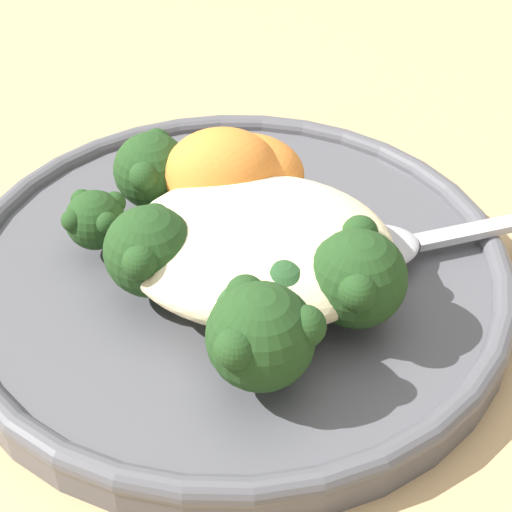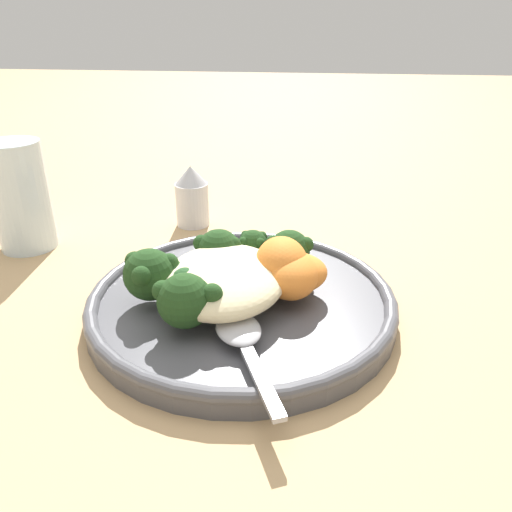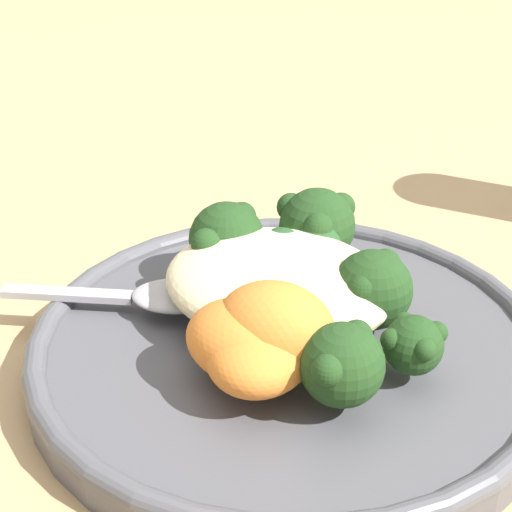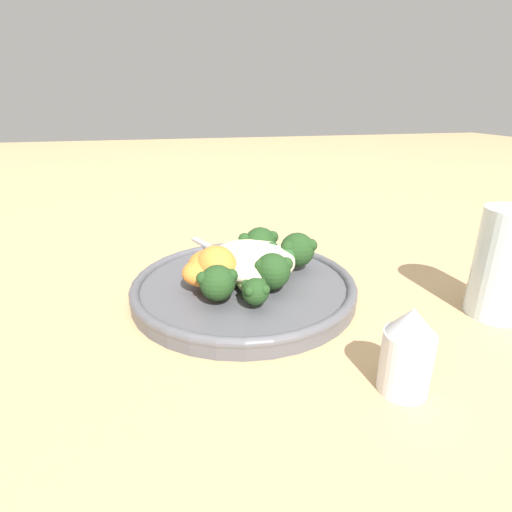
% 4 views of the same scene
% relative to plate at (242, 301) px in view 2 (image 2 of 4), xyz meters
% --- Properties ---
extents(ground_plane, '(4.00, 4.00, 0.00)m').
position_rel_plate_xyz_m(ground_plane, '(-0.01, 0.01, -0.01)').
color(ground_plane, tan).
extents(plate, '(0.26, 0.26, 0.02)m').
position_rel_plate_xyz_m(plate, '(0.00, 0.00, 0.00)').
color(plate, '#4C4C51').
rests_on(plate, ground_plane).
extents(quinoa_mound, '(0.12, 0.10, 0.03)m').
position_rel_plate_xyz_m(quinoa_mound, '(-0.01, 0.02, 0.03)').
color(quinoa_mound, beige).
rests_on(quinoa_mound, plate).
extents(broccoli_stalk_0, '(0.09, 0.06, 0.04)m').
position_rel_plate_xyz_m(broccoli_stalk_0, '(0.04, -0.03, 0.03)').
color(broccoli_stalk_0, '#8EB25B').
rests_on(broccoli_stalk_0, plate).
extents(broccoli_stalk_1, '(0.10, 0.04, 0.03)m').
position_rel_plate_xyz_m(broccoli_stalk_1, '(0.05, -0.00, 0.02)').
color(broccoli_stalk_1, '#8EB25B').
rests_on(broccoli_stalk_1, plate).
extents(broccoli_stalk_2, '(0.08, 0.08, 0.04)m').
position_rel_plate_xyz_m(broccoli_stalk_2, '(0.03, 0.02, 0.03)').
color(broccoli_stalk_2, '#8EB25B').
rests_on(broccoli_stalk_2, plate).
extents(broccoli_stalk_3, '(0.05, 0.13, 0.04)m').
position_rel_plate_xyz_m(broccoli_stalk_3, '(-0.02, 0.06, 0.03)').
color(broccoli_stalk_3, '#8EB25B').
rests_on(broccoli_stalk_3, plate).
extents(broccoli_stalk_4, '(0.08, 0.08, 0.04)m').
position_rel_plate_xyz_m(broccoli_stalk_4, '(-0.05, 0.03, 0.03)').
color(broccoli_stalk_4, '#8EB25B').
rests_on(broccoli_stalk_4, plate).
extents(sweet_potato_chunk_0, '(0.06, 0.05, 0.04)m').
position_rel_plate_xyz_m(sweet_potato_chunk_0, '(-0.00, -0.04, 0.03)').
color(sweet_potato_chunk_0, orange).
rests_on(sweet_potato_chunk_0, plate).
extents(sweet_potato_chunk_1, '(0.06, 0.05, 0.05)m').
position_rel_plate_xyz_m(sweet_potato_chunk_1, '(0.01, -0.03, 0.03)').
color(sweet_potato_chunk_1, orange).
rests_on(sweet_potato_chunk_1, plate).
extents(sweet_potato_chunk_2, '(0.06, 0.07, 0.03)m').
position_rel_plate_xyz_m(sweet_potato_chunk_2, '(0.01, -0.04, 0.03)').
color(sweet_potato_chunk_2, orange).
rests_on(sweet_potato_chunk_2, plate).
extents(kale_tuft, '(0.05, 0.05, 0.03)m').
position_rel_plate_xyz_m(kale_tuft, '(-0.02, 0.05, 0.03)').
color(kale_tuft, '#234723').
rests_on(kale_tuft, plate).
extents(spoon, '(0.11, 0.07, 0.01)m').
position_rel_plate_xyz_m(spoon, '(-0.07, -0.01, 0.01)').
color(spoon, '#A3A3A8').
rests_on(spoon, plate).
extents(water_glass, '(0.06, 0.06, 0.12)m').
position_rel_plate_xyz_m(water_glass, '(0.11, 0.26, 0.05)').
color(water_glass, silver).
rests_on(water_glass, ground_plane).
extents(salt_shaker, '(0.04, 0.04, 0.07)m').
position_rel_plate_xyz_m(salt_shaker, '(0.19, 0.09, 0.02)').
color(salt_shaker, silver).
rests_on(salt_shaker, ground_plane).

